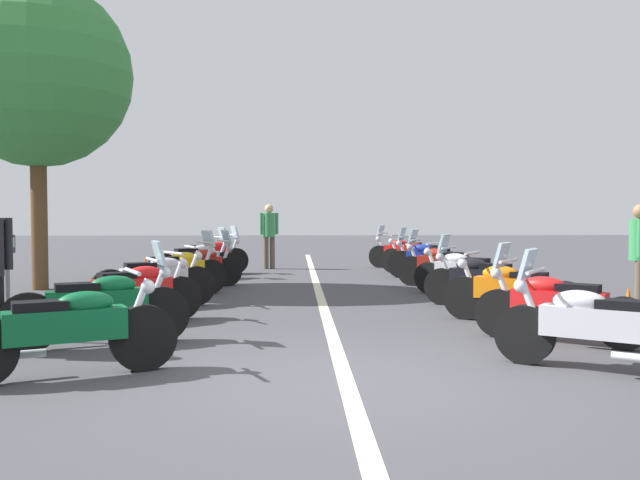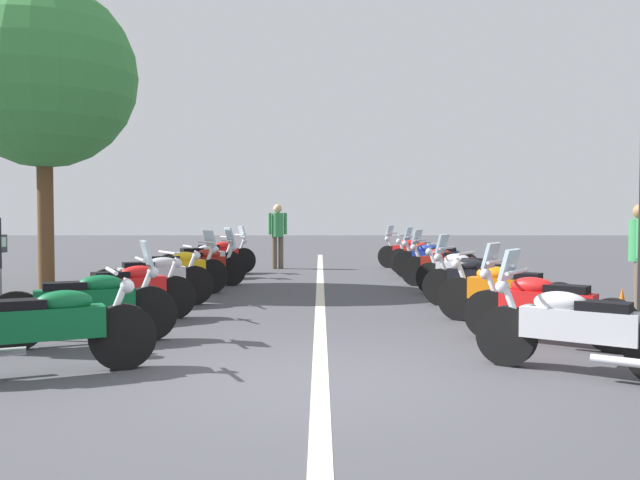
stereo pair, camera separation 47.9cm
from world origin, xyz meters
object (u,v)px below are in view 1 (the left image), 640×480
object	(u,v)px
motorcycle_right_row_6	(428,259)
bystander_1	(640,250)
motorcycle_left_row_7	(211,256)
motorcycle_right_row_4	(463,272)
motorcycle_left_row_1	(100,306)
motorcycle_left_row_5	(198,266)
motorcycle_left_row_2	(134,292)
traffic_cone_1	(145,271)
motorcycle_right_row_7	(418,256)
traffic_cone_0	(628,312)
bystander_0	(269,231)
parking_meter	(7,267)
motorcycle_right_row_8	(403,252)
motorcycle_right_row_0	(595,325)
motorcycle_left_row_3	(155,280)
motorcycle_left_row_0	(68,330)
motorcycle_right_row_3	(480,279)
motorcycle_left_row_6	(196,260)
motorcycle_left_row_4	(176,271)
motorcycle_right_row_5	(442,265)
motorcycle_right_row_2	(512,291)
roadside_tree_0	(37,74)
motorcycle_right_row_1	(556,305)

from	to	relation	value
motorcycle_right_row_6	bystander_1	xyz separation A→B (m)	(-5.73, -2.11, 0.52)
motorcycle_left_row_7	motorcycle_right_row_4	distance (m)	6.99
motorcycle_left_row_1	motorcycle_left_row_5	size ratio (longest dim) A/B	1.11
motorcycle_left_row_2	traffic_cone_1	size ratio (longest dim) A/B	2.90
motorcycle_left_row_5	motorcycle_right_row_7	distance (m)	5.94
traffic_cone_0	bystander_0	distance (m)	11.49
parking_meter	traffic_cone_0	world-z (taller)	parking_meter
motorcycle_right_row_6	traffic_cone_0	size ratio (longest dim) A/B	3.06
motorcycle_left_row_7	motorcycle_right_row_8	xyz separation A→B (m)	(1.60, -5.11, -0.01)
motorcycle_right_row_0	motorcycle_right_row_7	xyz separation A→B (m)	(10.68, -0.19, -0.00)
bystander_1	motorcycle_left_row_3	bearing A→B (deg)	-160.16
motorcycle_left_row_0	bystander_0	xyz separation A→B (m)	(12.43, -1.43, 0.59)
motorcycle_right_row_0	motorcycle_right_row_3	size ratio (longest dim) A/B	1.01
motorcycle_right_row_7	motorcycle_left_row_6	bearing A→B (deg)	47.70
motorcycle_left_row_5	bystander_0	bearing A→B (deg)	48.01
motorcycle_left_row_4	motorcycle_left_row_3	bearing A→B (deg)	-129.32
motorcycle_right_row_5	motorcycle_right_row_7	world-z (taller)	motorcycle_right_row_5
motorcycle_right_row_4	traffic_cone_1	distance (m)	6.77
motorcycle_left_row_4	bystander_1	distance (m)	7.87
motorcycle_left_row_6	motorcycle_left_row_7	world-z (taller)	motorcycle_left_row_7
traffic_cone_1	motorcycle_left_row_1	bearing A→B (deg)	-172.01
motorcycle_left_row_6	motorcycle_right_row_8	xyz separation A→B (m)	(2.97, -5.29, -0.00)
bystander_1	motorcycle_right_row_0	bearing A→B (deg)	-94.80
motorcycle_left_row_5	motorcycle_right_row_2	world-z (taller)	motorcycle_left_row_5
traffic_cone_1	bystander_0	distance (m)	4.81
motorcycle_right_row_6	motorcycle_left_row_6	bearing A→B (deg)	27.03
bystander_0	motorcycle_left_row_0	bearing A→B (deg)	-22.53
motorcycle_left_row_5	motorcycle_left_row_7	world-z (taller)	motorcycle_left_row_7
motorcycle_right_row_6	bystander_1	bearing A→B (deg)	136.92
motorcycle_left_row_3	motorcycle_right_row_8	distance (m)	9.28
bystander_0	motorcycle_left_row_1	bearing A→B (deg)	-24.11
motorcycle_left_row_1	motorcycle_right_row_5	xyz separation A→B (m)	(6.12, -5.33, -0.01)
motorcycle_left_row_3	roadside_tree_0	distance (m)	5.57
motorcycle_right_row_8	traffic_cone_0	xyz separation A→B (m)	(-10.26, -1.26, -0.17)
motorcycle_left_row_6	motorcycle_right_row_7	distance (m)	5.57
motorcycle_left_row_7	traffic_cone_0	world-z (taller)	motorcycle_left_row_7
motorcycle_right_row_0	motorcycle_right_row_8	bearing A→B (deg)	-55.98
bystander_1	traffic_cone_0	bearing A→B (deg)	-93.45
motorcycle_right_row_3	motorcycle_right_row_7	distance (m)	6.14
motorcycle_right_row_0	bystander_0	bearing A→B (deg)	-39.21
motorcycle_right_row_2	motorcycle_right_row_5	xyz separation A→B (m)	(4.63, -0.01, 0.01)
motorcycle_right_row_0	motorcycle_right_row_2	bearing A→B (deg)	-58.00
motorcycle_left_row_1	motorcycle_right_row_7	xyz separation A→B (m)	(9.23, -5.39, -0.02)
motorcycle_right_row_5	motorcycle_right_row_7	xyz separation A→B (m)	(3.11, -0.05, -0.01)
motorcycle_left_row_4	motorcycle_right_row_1	world-z (taller)	motorcycle_left_row_4
motorcycle_left_row_5	motorcycle_left_row_2	bearing A→B (deg)	-119.40
motorcycle_left_row_4	motorcycle_left_row_5	distance (m)	1.54
motorcycle_right_row_8	motorcycle_left_row_7	bearing A→B (deg)	48.08
motorcycle_right_row_2	motorcycle_right_row_3	size ratio (longest dim) A/B	1.01
motorcycle_right_row_1	motorcycle_right_row_8	world-z (taller)	motorcycle_right_row_8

